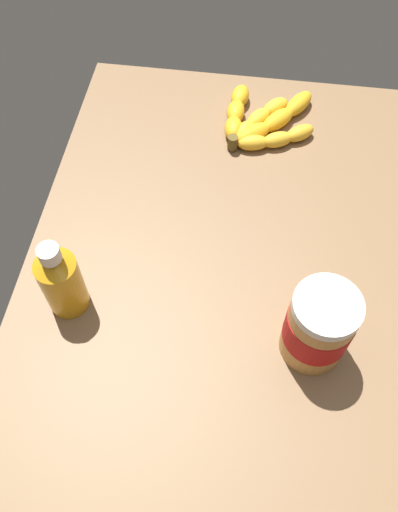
# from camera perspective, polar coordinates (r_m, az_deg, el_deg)

# --- Properties ---
(ground_plane) EXTENTS (0.91, 0.68, 0.04)m
(ground_plane) POSITION_cam_1_polar(r_m,az_deg,el_deg) (0.94, 2.86, 0.10)
(ground_plane) COLOR brown
(banana_bunch) EXTENTS (0.19, 0.18, 0.04)m
(banana_bunch) POSITION_cam_1_polar(r_m,az_deg,el_deg) (1.10, 6.83, 14.26)
(banana_bunch) COLOR gold
(banana_bunch) RESTS_ON ground_plane
(peanut_butter_jar) EXTENTS (0.10, 0.10, 0.14)m
(peanut_butter_jar) POSITION_cam_1_polar(r_m,az_deg,el_deg) (0.78, 12.78, -7.45)
(peanut_butter_jar) COLOR #BF8442
(peanut_butter_jar) RESTS_ON ground_plane
(honey_bottle) EXTENTS (0.06, 0.06, 0.16)m
(honey_bottle) POSITION_cam_1_polar(r_m,az_deg,el_deg) (0.83, -14.68, -2.56)
(honey_bottle) COLOR #C88915
(honey_bottle) RESTS_ON ground_plane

